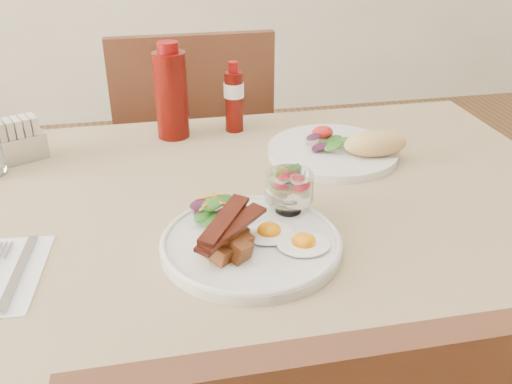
# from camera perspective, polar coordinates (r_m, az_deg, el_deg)

# --- Properties ---
(table) EXTENTS (1.33, 0.88, 0.75)m
(table) POSITION_cam_1_polar(r_m,az_deg,el_deg) (1.05, -2.85, -5.61)
(table) COLOR #512B19
(table) RESTS_ON ground
(chair_far) EXTENTS (0.42, 0.42, 0.93)m
(chair_far) POSITION_cam_1_polar(r_m,az_deg,el_deg) (1.69, -6.24, 2.75)
(chair_far) COLOR #512B19
(chair_far) RESTS_ON ground
(main_plate) EXTENTS (0.28, 0.28, 0.02)m
(main_plate) POSITION_cam_1_polar(r_m,az_deg,el_deg) (0.88, -0.50, -5.25)
(main_plate) COLOR silver
(main_plate) RESTS_ON table
(fried_eggs) EXTENTS (0.13, 0.12, 0.02)m
(fried_eggs) POSITION_cam_1_polar(r_m,az_deg,el_deg) (0.87, 3.04, -4.55)
(fried_eggs) COLOR white
(fried_eggs) RESTS_ON main_plate
(bacon_potato_pile) EXTENTS (0.12, 0.12, 0.05)m
(bacon_potato_pile) POSITION_cam_1_polar(r_m,az_deg,el_deg) (0.84, -2.70, -4.50)
(bacon_potato_pile) COLOR brown
(bacon_potato_pile) RESTS_ON main_plate
(side_salad) EXTENTS (0.08, 0.08, 0.04)m
(side_salad) POSITION_cam_1_polar(r_m,az_deg,el_deg) (0.92, -4.25, -1.92)
(side_salad) COLOR #204C14
(side_salad) RESTS_ON main_plate
(fruit_cup) EXTENTS (0.08, 0.08, 0.08)m
(fruit_cup) POSITION_cam_1_polar(r_m,az_deg,el_deg) (0.94, 3.33, 0.51)
(fruit_cup) COLOR white
(fruit_cup) RESTS_ON main_plate
(second_plate) EXTENTS (0.28, 0.27, 0.07)m
(second_plate) POSITION_cam_1_polar(r_m,az_deg,el_deg) (1.20, 8.66, 4.33)
(second_plate) COLOR silver
(second_plate) RESTS_ON table
(ketchup_bottle) EXTENTS (0.08, 0.08, 0.21)m
(ketchup_bottle) POSITION_cam_1_polar(r_m,az_deg,el_deg) (1.27, -8.49, 9.71)
(ketchup_bottle) COLOR #500804
(ketchup_bottle) RESTS_ON table
(hot_sauce_bottle) EXTENTS (0.05, 0.05, 0.16)m
(hot_sauce_bottle) POSITION_cam_1_polar(r_m,az_deg,el_deg) (1.30, -2.22, 9.37)
(hot_sauce_bottle) COLOR #500804
(hot_sauce_bottle) RESTS_ON table
(sugar_caddy) EXTENTS (0.11, 0.09, 0.09)m
(sugar_caddy) POSITION_cam_1_polar(r_m,az_deg,el_deg) (1.26, -22.56, 4.65)
(sugar_caddy) COLOR #A9A9AD
(sugar_caddy) RESTS_ON table
(napkin_cutlery) EXTENTS (0.13, 0.21, 0.01)m
(napkin_cutlery) POSITION_cam_1_polar(r_m,az_deg,el_deg) (0.91, -23.86, -7.53)
(napkin_cutlery) COLOR white
(napkin_cutlery) RESTS_ON table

